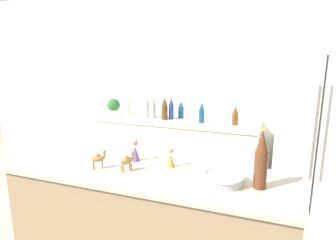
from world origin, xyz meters
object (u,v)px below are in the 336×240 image
back_bottle_5 (164,109)px  wise_man_figurine_crimson (135,152)px  camel_figurine_second (127,160)px  potted_plant (114,106)px  paper_towel_roll (127,108)px  back_bottle_1 (181,110)px  back_bottle_3 (202,113)px  wine_bottle (261,160)px  wise_man_figurine_purple (171,159)px  fruit_bowl (223,178)px  back_bottle_4 (171,108)px  back_bottle_6 (235,116)px  back_bottle_0 (147,107)px  refrigerator (314,133)px  back_bottle_2 (153,107)px  camel_figurine (98,158)px

back_bottle_5 → wise_man_figurine_crimson: size_ratio=1.94×
camel_figurine_second → wise_man_figurine_crimson: bearing=100.3°
wise_man_figurine_crimson → potted_plant: bearing=124.4°
paper_towel_roll → back_bottle_1: (0.72, 0.17, -0.01)m
back_bottle_3 → wine_bottle: (0.81, -1.90, 0.16)m
potted_plant → wise_man_figurine_crimson: (1.22, -1.78, 0.06)m
wise_man_figurine_purple → fruit_bowl: bearing=-19.2°
paper_towel_roll → back_bottle_4: size_ratio=0.79×
back_bottle_6 → camel_figurine_second: 2.02m
back_bottle_0 → wine_bottle: size_ratio=0.89×
wine_bottle → wise_man_figurine_purple: bearing=168.4°
back_bottle_4 → camel_figurine_second: back_bottle_4 is taller
refrigerator → wise_man_figurine_purple: bearing=-120.3°
back_bottle_6 → fruit_bowl: 1.96m
wine_bottle → wise_man_figurine_purple: (-0.58, 0.12, -0.11)m
back_bottle_6 → fruit_bowl: bearing=-84.0°
back_bottle_5 → fruit_bowl: (1.10, -1.92, 0.01)m
back_bottle_3 → wise_man_figurine_crimson: bearing=-91.2°
back_bottle_4 → back_bottle_0: bearing=-174.8°
back_bottle_6 → wine_bottle: (0.40, -1.93, 0.18)m
back_bottle_0 → wise_man_figurine_purple: size_ratio=2.27×
refrigerator → back_bottle_2: 1.94m
back_bottle_3 → back_bottle_5: back_bottle_5 is taller
back_bottle_4 → back_bottle_6: (0.83, -0.02, -0.03)m
back_bottle_2 → wise_man_figurine_crimson: back_bottle_2 is taller
back_bottle_5 → back_bottle_1: bearing=41.1°
back_bottle_6 → back_bottle_2: bearing=-179.1°
paper_towel_roll → back_bottle_5: back_bottle_5 is taller
camel_figurine → back_bottle_4: bearing=96.2°
back_bottle_3 → camel_figurine_second: 1.94m
back_bottle_1 → back_bottle_0: bearing=-162.9°
paper_towel_roll → wise_man_figurine_crimson: 2.02m
potted_plant → wine_bottle: (2.06, -1.92, 0.16)m
paper_towel_roll → back_bottle_0: (0.28, 0.03, 0.03)m
refrigerator → back_bottle_6: refrigerator is taller
camel_figurine → camel_figurine_second: (0.20, 0.03, 0.00)m
back_bottle_2 → camel_figurine_second: (0.65, -1.96, 0.05)m
back_bottle_1 → camel_figurine: bearing=-86.8°
back_bottle_0 → back_bottle_4: back_bottle_0 is taller
back_bottle_0 → camel_figurine: bearing=-74.4°
back_bottle_2 → back_bottle_4: bearing=9.3°
refrigerator → camel_figurine: bearing=-126.7°
back_bottle_5 → camel_figurine_second: bearing=-75.9°
back_bottle_4 → back_bottle_6: back_bottle_4 is taller
back_bottle_2 → wine_bottle: wine_bottle is taller
back_bottle_3 → camel_figurine: (-0.20, -1.97, 0.07)m
back_bottle_6 → camel_figurine: 2.10m
wise_man_figurine_crimson → wise_man_figurine_purple: size_ratio=1.15×
wise_man_figurine_purple → back_bottle_1: bearing=105.9°
fruit_bowl → camel_figurine_second: (-0.61, -0.03, 0.04)m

